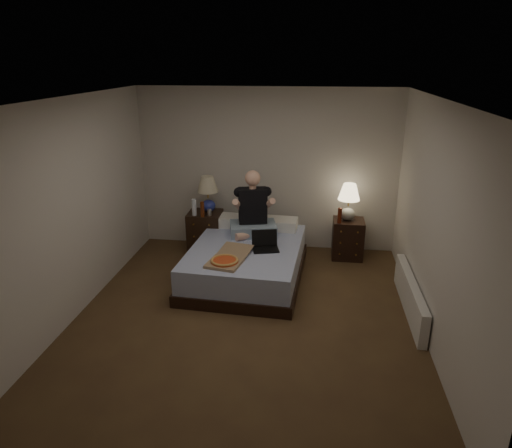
# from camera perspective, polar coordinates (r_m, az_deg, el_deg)

# --- Properties ---
(floor) EXTENTS (4.00, 4.50, 0.00)m
(floor) POSITION_cam_1_polar(r_m,az_deg,el_deg) (5.51, -1.22, -11.57)
(floor) COLOR brown
(floor) RESTS_ON ground
(ceiling) EXTENTS (4.00, 4.50, 0.00)m
(ceiling) POSITION_cam_1_polar(r_m,az_deg,el_deg) (4.70, -1.45, 15.33)
(ceiling) COLOR white
(ceiling) RESTS_ON ground
(wall_back) EXTENTS (4.00, 0.00, 2.50)m
(wall_back) POSITION_cam_1_polar(r_m,az_deg,el_deg) (7.11, 1.40, 6.74)
(wall_back) COLOR silver
(wall_back) RESTS_ON ground
(wall_front) EXTENTS (4.00, 0.00, 2.50)m
(wall_front) POSITION_cam_1_polar(r_m,az_deg,el_deg) (2.98, -7.99, -13.50)
(wall_front) COLOR silver
(wall_front) RESTS_ON ground
(wall_left) EXTENTS (0.00, 4.50, 2.50)m
(wall_left) POSITION_cam_1_polar(r_m,az_deg,el_deg) (5.61, -21.96, 1.61)
(wall_left) COLOR silver
(wall_left) RESTS_ON ground
(wall_right) EXTENTS (0.00, 4.50, 2.50)m
(wall_right) POSITION_cam_1_polar(r_m,az_deg,el_deg) (5.08, 21.58, -0.20)
(wall_right) COLOR silver
(wall_right) RESTS_ON ground
(bed) EXTENTS (1.56, 2.01, 0.48)m
(bed) POSITION_cam_1_polar(r_m,az_deg,el_deg) (6.31, -1.22, -4.73)
(bed) COLOR #5C70B8
(bed) RESTS_ON floor
(nightstand_left) EXTENTS (0.51, 0.46, 0.66)m
(nightstand_left) POSITION_cam_1_polar(r_m,az_deg,el_deg) (7.15, -6.34, -1.04)
(nightstand_left) COLOR black
(nightstand_left) RESTS_ON floor
(nightstand_right) EXTENTS (0.46, 0.42, 0.60)m
(nightstand_right) POSITION_cam_1_polar(r_m,az_deg,el_deg) (7.07, 11.39, -1.82)
(nightstand_right) COLOR black
(nightstand_right) RESTS_ON floor
(lamp_left) EXTENTS (0.35, 0.35, 0.56)m
(lamp_left) POSITION_cam_1_polar(r_m,az_deg,el_deg) (6.99, -6.03, 3.73)
(lamp_left) COLOR #293598
(lamp_left) RESTS_ON nightstand_left
(lamp_right) EXTENTS (0.34, 0.34, 0.56)m
(lamp_right) POSITION_cam_1_polar(r_m,az_deg,el_deg) (6.89, 11.49, 2.69)
(lamp_right) COLOR gray
(lamp_right) RESTS_ON nightstand_right
(water_bottle) EXTENTS (0.07, 0.07, 0.25)m
(water_bottle) POSITION_cam_1_polar(r_m,az_deg,el_deg) (6.90, -7.74, 2.08)
(water_bottle) COLOR white
(water_bottle) RESTS_ON nightstand_left
(soda_can) EXTENTS (0.07, 0.07, 0.10)m
(soda_can) POSITION_cam_1_polar(r_m,az_deg,el_deg) (6.88, -5.86, 1.46)
(soda_can) COLOR silver
(soda_can) RESTS_ON nightstand_left
(beer_bottle_left) EXTENTS (0.06, 0.06, 0.23)m
(beer_bottle_left) POSITION_cam_1_polar(r_m,az_deg,el_deg) (6.82, -6.73, 1.84)
(beer_bottle_left) COLOR #56230C
(beer_bottle_left) RESTS_ON nightstand_left
(beer_bottle_right) EXTENTS (0.06, 0.06, 0.23)m
(beer_bottle_right) POSITION_cam_1_polar(r_m,az_deg,el_deg) (6.79, 10.41, 1.06)
(beer_bottle_right) COLOR #541A0C
(beer_bottle_right) RESTS_ON nightstand_right
(person) EXTENTS (0.76, 0.65, 0.93)m
(person) POSITION_cam_1_polar(r_m,az_deg,el_deg) (6.47, -0.37, 2.60)
(person) COLOR black
(person) RESTS_ON bed
(laptop) EXTENTS (0.40, 0.36, 0.24)m
(laptop) POSITION_cam_1_polar(r_m,az_deg,el_deg) (6.03, 1.22, -2.23)
(laptop) COLOR black
(laptop) RESTS_ON bed
(pizza_box) EXTENTS (0.54, 0.82, 0.08)m
(pizza_box) POSITION_cam_1_polar(r_m,az_deg,el_deg) (5.67, -3.96, -4.68)
(pizza_box) COLOR #9F805F
(pizza_box) RESTS_ON bed
(radiator) EXTENTS (0.10, 1.60, 0.40)m
(radiator) POSITION_cam_1_polar(r_m,az_deg,el_deg) (5.83, 18.71, -8.54)
(radiator) COLOR silver
(radiator) RESTS_ON floor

